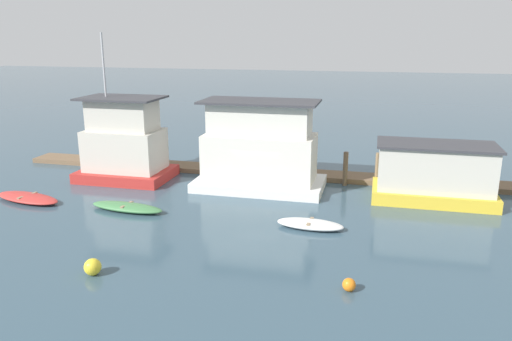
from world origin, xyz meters
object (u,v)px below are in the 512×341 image
dinghy_green (127,207)px  buoy_orange (349,285)px  houseboat_red (125,144)px  dinghy_white (310,224)px  houseboat_yellow (434,174)px  mooring_post_near_right (486,183)px  mooring_post_centre (345,169)px  buoy_yellow (93,267)px  houseboat_white (260,150)px  mooring_post_near_left (377,170)px  dinghy_red (28,198)px

dinghy_green → buoy_orange: 12.79m
houseboat_red → dinghy_white: (12.19, -5.52, -1.98)m
houseboat_yellow → mooring_post_near_right: bearing=30.9°
houseboat_red → mooring_post_centre: 13.44m
houseboat_yellow → buoy_orange: bearing=-108.7°
dinghy_white → houseboat_red: bearing=155.6°
dinghy_green → buoy_orange: (11.47, -5.66, 0.04)m
mooring_post_centre → houseboat_red: bearing=-172.1°
dinghy_green → mooring_post_centre: (10.43, 7.20, 0.81)m
houseboat_red → mooring_post_centre: bearing=7.9°
buoy_yellow → buoy_orange: bearing=6.3°
dinghy_green → mooring_post_near_right: mooring_post_near_right is taller
houseboat_white → mooring_post_centre: (4.79, 1.74, -1.24)m
mooring_post_near_left → buoy_yellow: 17.20m
houseboat_red → houseboat_yellow: bearing=0.1°
dinghy_green → houseboat_white: bearing=44.0°
buoy_yellow → houseboat_red: bearing=112.4°
mooring_post_near_left → dinghy_red: bearing=-158.8°
houseboat_white → mooring_post_near_left: bearing=14.8°
houseboat_white → buoy_orange: houseboat_white is taller
dinghy_white → dinghy_green: bearing=179.0°
houseboat_red → dinghy_red: 6.40m
houseboat_white → buoy_yellow: houseboat_white is taller
dinghy_red → houseboat_white: bearing=24.7°
houseboat_red → houseboat_yellow: size_ratio=1.39×
dinghy_red → buoy_orange: (17.40, -5.80, 0.05)m
mooring_post_centre → houseboat_yellow: bearing=-20.4°
buoy_yellow → houseboat_white: bearing=73.9°
mooring_post_centre → dinghy_green: bearing=-145.4°
buoy_yellow → mooring_post_near_left: bearing=53.9°
houseboat_red → dinghy_green: bearing=-62.2°
mooring_post_centre → buoy_yellow: mooring_post_centre is taller
houseboat_white → dinghy_red: houseboat_white is taller
dinghy_white → mooring_post_near_left: bearing=68.6°
dinghy_green → mooring_post_centre: bearing=34.6°
dinghy_white → buoy_orange: buoy_orange is taller
dinghy_white → mooring_post_near_right: bearing=39.8°
dinghy_red → mooring_post_near_right: size_ratio=3.10×
buoy_yellow → buoy_orange: 9.39m
dinghy_green → buoy_orange: size_ratio=8.64×
mooring_post_centre → mooring_post_near_right: bearing=0.0°
mooring_post_near_left → buoy_orange: bearing=-93.5°
buoy_yellow → buoy_orange: (9.34, 1.03, -0.08)m
houseboat_red → dinghy_green: size_ratio=2.14×
mooring_post_near_right → mooring_post_centre: mooring_post_centre is taller
dinghy_green → buoy_yellow: bearing=-72.3°
dinghy_red → mooring_post_centre: size_ratio=2.15×
mooring_post_near_right → dinghy_white: bearing=-140.2°
houseboat_red → houseboat_white: bearing=0.6°
mooring_post_near_right → dinghy_red: bearing=-163.7°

